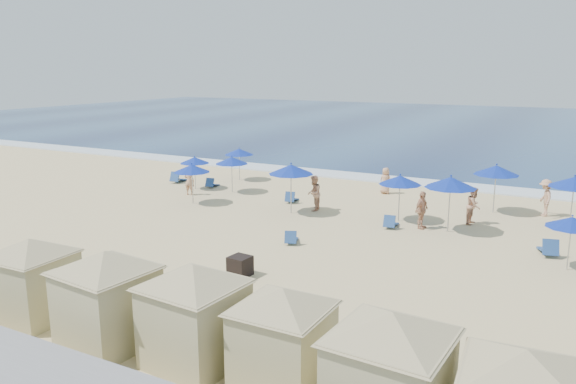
% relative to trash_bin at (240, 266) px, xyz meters
% --- Properties ---
extents(ground, '(160.00, 160.00, 0.00)m').
position_rel_trash_bin_xyz_m(ground, '(-0.22, 3.85, -0.36)').
color(ground, beige).
rests_on(ground, ground).
extents(ocean, '(160.00, 80.00, 0.06)m').
position_rel_trash_bin_xyz_m(ocean, '(-0.22, 58.85, -0.33)').
color(ocean, navy).
rests_on(ocean, ground).
extents(surf_line, '(160.00, 2.50, 0.08)m').
position_rel_trash_bin_xyz_m(surf_line, '(-0.22, 19.35, -0.32)').
color(surf_line, white).
rests_on(surf_line, ground).
extents(trash_bin, '(0.77, 0.77, 0.71)m').
position_rel_trash_bin_xyz_m(trash_bin, '(0.00, 0.00, 0.00)').
color(trash_bin, black).
rests_on(trash_bin, ground).
extents(cabana_0, '(4.32, 4.32, 2.71)m').
position_rel_trash_bin_xyz_m(cabana_0, '(-3.44, -5.80, 1.20)').
color(cabana_0, tan).
rests_on(cabana_0, ground).
extents(cabana_1, '(4.58, 4.58, 2.89)m').
position_rel_trash_bin_xyz_m(cabana_1, '(-0.29, -5.95, 1.30)').
color(cabana_1, tan).
rests_on(cabana_1, ground).
extents(cabana_2, '(4.54, 4.54, 2.86)m').
position_rel_trash_bin_xyz_m(cabana_2, '(2.35, -5.65, 1.28)').
color(cabana_2, tan).
rests_on(cabana_2, ground).
extents(cabana_3, '(4.24, 4.24, 2.66)m').
position_rel_trash_bin_xyz_m(cabana_3, '(4.77, -5.52, 1.17)').
color(cabana_3, tan).
rests_on(cabana_3, ground).
extents(cabana_4, '(4.65, 4.65, 2.93)m').
position_rel_trash_bin_xyz_m(cabana_4, '(7.50, -6.07, 1.32)').
color(cabana_4, tan).
rests_on(cabana_4, ground).
extents(umbrella_0, '(1.79, 1.79, 2.04)m').
position_rel_trash_bin_xyz_m(umbrella_0, '(-10.50, 11.14, 1.42)').
color(umbrella_0, '#A5A8AD').
rests_on(umbrella_0, ground).
extents(umbrella_1, '(1.91, 1.91, 2.17)m').
position_rel_trash_bin_xyz_m(umbrella_1, '(-9.61, 14.73, 1.53)').
color(umbrella_1, '#A5A8AD').
rests_on(umbrella_1, ground).
extents(umbrella_2, '(1.97, 1.97, 2.25)m').
position_rel_trash_bin_xyz_m(umbrella_2, '(-8.26, 7.99, 1.59)').
color(umbrella_2, '#A5A8AD').
rests_on(umbrella_2, ground).
extents(umbrella_3, '(1.95, 1.95, 2.22)m').
position_rel_trash_bin_xyz_m(umbrella_3, '(-7.95, 11.38, 1.57)').
color(umbrella_3, '#A5A8AD').
rests_on(umbrella_3, ground).
extents(umbrella_4, '(2.30, 2.30, 2.62)m').
position_rel_trash_bin_xyz_m(umbrella_4, '(-2.55, 8.70, 1.91)').
color(umbrella_4, '#A5A8AD').
rests_on(umbrella_4, ground).
extents(umbrella_5, '(2.05, 2.05, 2.34)m').
position_rel_trash_bin_xyz_m(umbrella_5, '(2.77, 9.81, 1.67)').
color(umbrella_5, '#A5A8AD').
rests_on(umbrella_5, ground).
extents(umbrella_6, '(2.31, 2.31, 2.63)m').
position_rel_trash_bin_xyz_m(umbrella_6, '(5.30, 9.11, 1.92)').
color(umbrella_6, '#A5A8AD').
rests_on(umbrella_6, ground).
extents(umbrella_7, '(2.25, 2.25, 2.56)m').
position_rel_trash_bin_xyz_m(umbrella_7, '(6.58, 13.64, 1.87)').
color(umbrella_7, '#A5A8AD').
rests_on(umbrella_7, ground).
extents(umbrella_8, '(2.24, 2.24, 2.55)m').
position_rel_trash_bin_xyz_m(umbrella_8, '(10.16, 12.21, 1.85)').
color(umbrella_8, '#A5A8AD').
rests_on(umbrella_8, ground).
extents(umbrella_9, '(1.83, 1.83, 2.09)m').
position_rel_trash_bin_xyz_m(umbrella_9, '(10.29, 6.20, 1.46)').
color(umbrella_9, '#A5A8AD').
rests_on(umbrella_9, ground).
extents(beach_chair_0, '(0.79, 1.44, 0.75)m').
position_rel_trash_bin_xyz_m(beach_chair_0, '(-12.71, 12.16, -0.09)').
color(beach_chair_0, navy).
rests_on(beach_chair_0, ground).
extents(beach_chair_1, '(0.76, 1.25, 0.64)m').
position_rel_trash_bin_xyz_m(beach_chair_1, '(-9.85, 11.94, -0.13)').
color(beach_chair_1, navy).
rests_on(beach_chair_1, ground).
extents(beach_chair_2, '(0.79, 1.28, 0.66)m').
position_rel_trash_bin_xyz_m(beach_chair_2, '(-3.63, 10.77, -0.13)').
color(beach_chair_2, navy).
rests_on(beach_chair_2, ground).
extents(beach_chair_3, '(0.88, 1.22, 0.62)m').
position_rel_trash_bin_xyz_m(beach_chair_3, '(-0.16, 4.21, -0.14)').
color(beach_chair_3, navy).
rests_on(beach_chair_3, ground).
extents(beach_chair_4, '(0.67, 1.25, 0.66)m').
position_rel_trash_bin_xyz_m(beach_chair_4, '(2.80, 8.52, -0.13)').
color(beach_chair_4, navy).
rests_on(beach_chair_4, ground).
extents(beach_chair_5, '(0.92, 1.47, 0.75)m').
position_rel_trash_bin_xyz_m(beach_chair_5, '(9.57, 7.68, -0.10)').
color(beach_chair_5, navy).
rests_on(beach_chair_5, ground).
extents(beachgoer_0, '(0.67, 0.52, 1.63)m').
position_rel_trash_bin_xyz_m(beachgoer_0, '(-9.75, 9.60, 0.46)').
color(beachgoer_0, tan).
rests_on(beachgoer_0, ground).
extents(beachgoer_1, '(0.88, 1.03, 1.85)m').
position_rel_trash_bin_xyz_m(beachgoer_1, '(-1.74, 9.70, 0.57)').
color(beachgoer_1, tan).
rests_on(beachgoer_1, ground).
extents(beachgoer_2, '(0.66, 1.11, 1.76)m').
position_rel_trash_bin_xyz_m(beachgoer_2, '(4.09, 9.02, 0.53)').
color(beachgoer_2, tan).
rests_on(beachgoer_2, ground).
extents(beachgoer_3, '(1.03, 1.36, 1.86)m').
position_rel_trash_bin_xyz_m(beachgoer_3, '(8.92, 14.19, 0.58)').
color(beachgoer_3, tan).
rests_on(beachgoer_3, ground).
extents(beachgoer_4, '(0.84, 0.63, 1.56)m').
position_rel_trash_bin_xyz_m(beachgoer_4, '(0.24, 15.34, 0.42)').
color(beachgoer_4, tan).
rests_on(beachgoer_4, ground).
extents(beachgoer_5, '(0.77, 0.94, 1.78)m').
position_rel_trash_bin_xyz_m(beachgoer_5, '(6.05, 10.99, 0.53)').
color(beachgoer_5, tan).
rests_on(beachgoer_5, ground).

